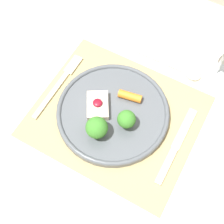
{
  "coord_description": "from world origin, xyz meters",
  "views": [
    {
      "loc": [
        0.16,
        -0.31,
        1.46
      ],
      "look_at": [
        -0.01,
        -0.0,
        0.77
      ],
      "focal_mm": 50.0,
      "sensor_mm": 36.0,
      "label": 1
    }
  ],
  "objects_px": {
    "fork": "(61,81)",
    "knife": "(174,150)",
    "spoon": "(182,70)",
    "dinner_plate": "(111,114)"
  },
  "relations": [
    {
      "from": "dinner_plate",
      "to": "spoon",
      "type": "bearing_deg",
      "value": 65.35
    },
    {
      "from": "fork",
      "to": "knife",
      "type": "xyz_separation_m",
      "value": [
        0.34,
        -0.03,
        0.0
      ]
    },
    {
      "from": "dinner_plate",
      "to": "knife",
      "type": "height_order",
      "value": "dinner_plate"
    },
    {
      "from": "dinner_plate",
      "to": "spoon",
      "type": "height_order",
      "value": "dinner_plate"
    },
    {
      "from": "knife",
      "to": "spoon",
      "type": "height_order",
      "value": "spoon"
    },
    {
      "from": "spoon",
      "to": "dinner_plate",
      "type": "bearing_deg",
      "value": -114.24
    },
    {
      "from": "knife",
      "to": "spoon",
      "type": "distance_m",
      "value": 0.23
    },
    {
      "from": "fork",
      "to": "spoon",
      "type": "distance_m",
      "value": 0.33
    },
    {
      "from": "fork",
      "to": "knife",
      "type": "distance_m",
      "value": 0.34
    },
    {
      "from": "dinner_plate",
      "to": "fork",
      "type": "bearing_deg",
      "value": 171.3
    }
  ]
}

